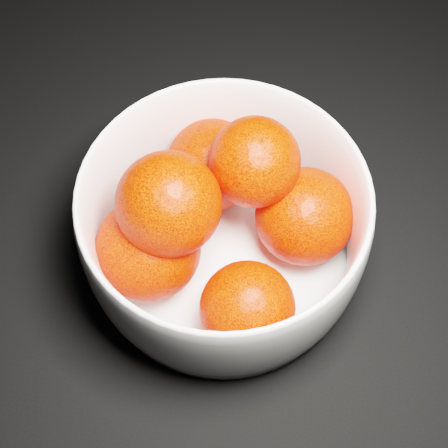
# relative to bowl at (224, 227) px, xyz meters

# --- Properties ---
(ground) EXTENTS (3.00, 3.00, 0.00)m
(ground) POSITION_rel_bowl_xyz_m (-0.25, 0.24, -0.06)
(ground) COLOR black
(ground) RESTS_ON ground
(bowl) EXTENTS (0.25, 0.25, 0.12)m
(bowl) POSITION_rel_bowl_xyz_m (0.00, 0.00, 0.00)
(bowl) COLOR white
(bowl) RESTS_ON ground
(orange_pile) EXTENTS (0.21, 0.21, 0.14)m
(orange_pile) POSITION_rel_bowl_xyz_m (-0.01, 0.00, 0.01)
(orange_pile) COLOR #FF1D02
(orange_pile) RESTS_ON bowl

